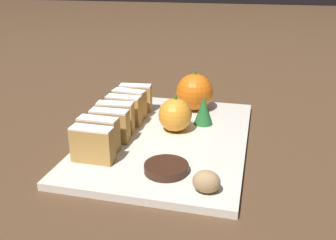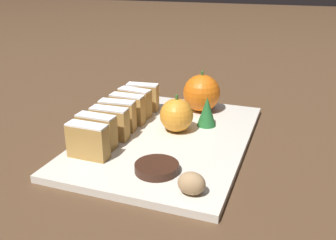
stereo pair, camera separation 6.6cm
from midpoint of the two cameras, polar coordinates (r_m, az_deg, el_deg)
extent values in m
plane|color=#513823|center=(0.68, 2.80, -3.34)|extent=(6.00, 6.00, 0.00)
cube|color=silver|center=(0.68, 2.80, -2.88)|extent=(0.28, 0.41, 0.01)
cube|color=#B28442|center=(0.59, -9.01, -3.37)|extent=(0.07, 0.03, 0.05)
cube|color=white|center=(0.58, -9.18, -0.83)|extent=(0.07, 0.02, 0.00)
cube|color=#B28442|center=(0.63, -7.87, -1.89)|extent=(0.07, 0.03, 0.05)
cube|color=white|center=(0.62, -8.00, 0.54)|extent=(0.07, 0.03, 0.00)
cube|color=#B28442|center=(0.66, -6.04, -0.67)|extent=(0.07, 0.03, 0.05)
cube|color=white|center=(0.65, -6.14, 1.66)|extent=(0.07, 0.03, 0.00)
cube|color=#B28442|center=(0.69, -5.01, 0.53)|extent=(0.07, 0.03, 0.05)
cube|color=white|center=(0.68, -5.08, 2.76)|extent=(0.07, 0.03, 0.00)
cube|color=#B28442|center=(0.72, -3.60, 1.55)|extent=(0.07, 0.02, 0.05)
cube|color=white|center=(0.71, -3.65, 3.70)|extent=(0.06, 0.02, 0.00)
cube|color=#B28442|center=(0.76, -2.58, 2.52)|extent=(0.07, 0.03, 0.05)
cube|color=white|center=(0.75, -2.61, 4.58)|extent=(0.07, 0.03, 0.00)
cube|color=#B28442|center=(0.79, -1.50, 3.39)|extent=(0.07, 0.03, 0.05)
cube|color=white|center=(0.78, -1.52, 5.37)|extent=(0.07, 0.03, 0.00)
sphere|color=orange|center=(0.68, 4.09, 0.68)|extent=(0.06, 0.06, 0.06)
cylinder|color=#38702D|center=(0.67, 4.16, 3.37)|extent=(0.01, 0.00, 0.01)
sphere|color=orange|center=(0.79, 7.55, 4.05)|extent=(0.08, 0.08, 0.08)
cylinder|color=#38702D|center=(0.78, 7.71, 6.99)|extent=(0.00, 0.01, 0.01)
ellipsoid|color=tan|center=(0.50, 7.43, -9.65)|extent=(0.04, 0.03, 0.03)
cylinder|color=#381E14|center=(0.56, 1.73, -7.36)|extent=(0.07, 0.07, 0.01)
cone|color=#23662D|center=(0.71, 8.60, 1.21)|extent=(0.04, 0.04, 0.06)
camera|label=1|loc=(0.03, -87.14, 1.15)|focal=40.00mm
camera|label=2|loc=(0.03, 92.86, -1.15)|focal=40.00mm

